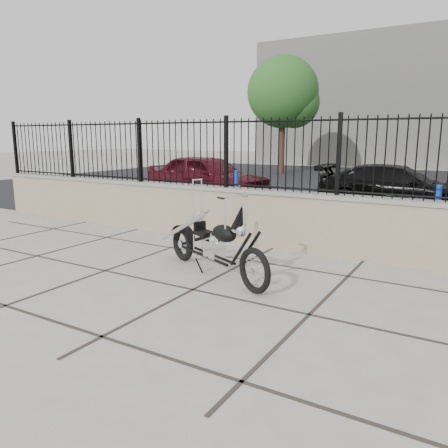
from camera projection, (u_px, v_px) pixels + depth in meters
name	position (u px, v px, depth m)	size (l,w,h in m)	color
ground_plane	(193.00, 290.00, 5.37)	(90.00, 90.00, 0.00)	#99968E
parking_lot	(389.00, 188.00, 15.90)	(30.00, 30.00, 0.00)	black
retaining_wall	(277.00, 219.00, 7.38)	(14.00, 0.36, 0.96)	gray
iron_fence	(278.00, 155.00, 7.17)	(14.00, 0.08, 1.20)	black
background_building	(438.00, 101.00, 26.89)	(22.00, 6.00, 8.00)	beige
chopper_motorcycle	(213.00, 228.00, 5.86)	(2.17, 0.38, 1.30)	black
car_red	(207.00, 177.00, 13.04)	(1.58, 3.94, 1.34)	#4D0B17
car_black	(397.00, 188.00, 11.07)	(1.61, 3.96, 1.15)	black
bollard_a	(236.00, 191.00, 10.84)	(0.12, 0.12, 1.02)	#0D1BC4
bollard_b	(437.00, 212.00, 8.05)	(0.12, 0.12, 0.98)	#0C26B7
tree_left	(283.00, 89.00, 21.62)	(3.53, 3.53, 5.95)	#382619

